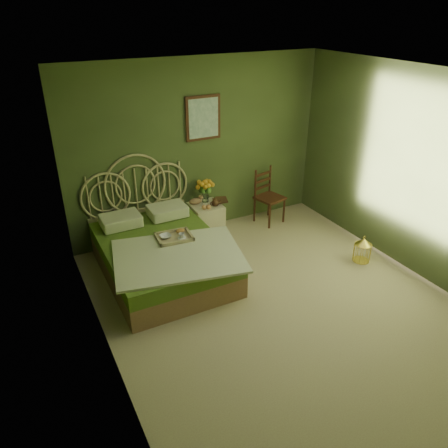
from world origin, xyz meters
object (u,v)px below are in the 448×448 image
nightstand (206,214)px  chair (268,192)px  birdcage (362,250)px  bed (161,252)px

nightstand → chair: 1.10m
nightstand → birdcage: bearing=-47.3°
bed → nightstand: (0.98, 0.70, 0.04)m
bed → chair: size_ratio=2.46×
bed → birdcage: size_ratio=6.25×
bed → nightstand: bearing=35.6°
birdcage → bed: bearing=158.4°
bed → birdcage: 2.76m
nightstand → birdcage: (1.59, -1.72, -0.17)m
nightstand → chair: size_ratio=1.04×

